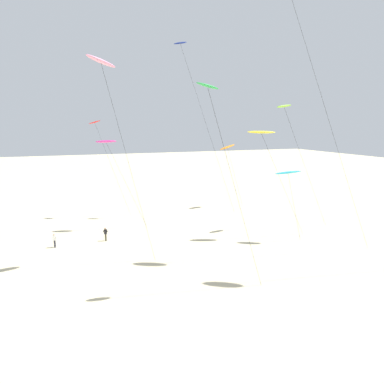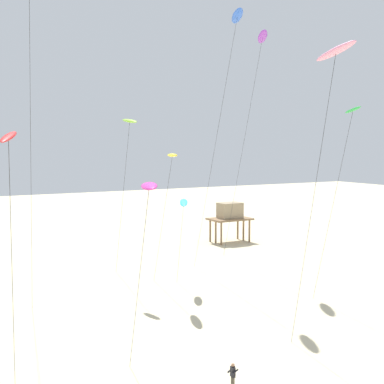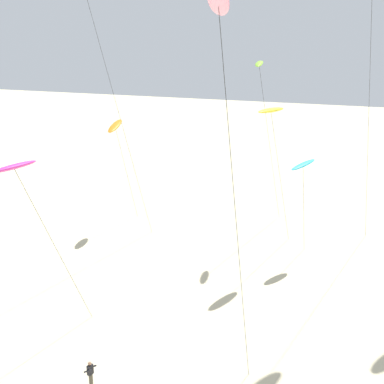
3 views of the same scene
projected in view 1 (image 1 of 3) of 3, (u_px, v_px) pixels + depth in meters
The scene contains 12 objects.
ground_plane at pixel (79, 252), 36.83m from camera, with size 260.00×260.00×0.00m, color beige.
kite_magenta at pixel (106, 142), 42.54m from camera, with size 1.54×6.34×12.13m.
kite_cyan at pixel (288, 173), 38.50m from camera, with size 2.05×3.70×8.87m.
kite_navy at pixel (182, 49), 47.09m from camera, with size 1.92×9.66×25.79m.
kite_red at pixel (96, 125), 48.40m from camera, with size 1.37×5.58×14.70m.
kite_yellow at pixel (262, 133), 38.99m from camera, with size 1.91×8.02×13.29m.
kite_orange at pixel (227, 147), 55.28m from camera, with size 1.29×4.52×10.86m.
kite_lime at pixel (285, 108), 41.99m from camera, with size 1.66×8.53×16.64m.
kite_green at pixel (209, 92), 24.88m from camera, with size 1.13×5.95×17.12m.
kite_pink at pixel (101, 63), 29.83m from camera, with size 1.39×5.90×20.21m.
kite_flyer_nearest at pixel (54, 240), 37.90m from camera, with size 0.52×0.54×1.67m.
kite_flyer_middle at pixel (106, 234), 40.08m from camera, with size 0.58×0.60×1.67m.
Camera 1 is at (37.03, -0.14, 13.86)m, focal length 30.75 mm.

